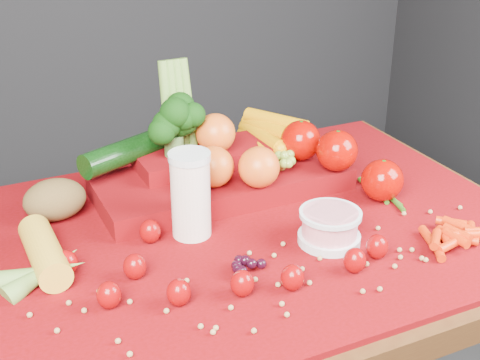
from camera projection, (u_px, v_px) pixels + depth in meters
name	position (u px, v px, depth m)	size (l,w,h in m)	color
table	(244.00, 273.00, 1.32)	(1.10, 0.80, 0.75)	#341A0B
red_cloth	(244.00, 228.00, 1.27)	(1.05, 0.75, 0.01)	#67030C
milk_glass	(191.00, 192.00, 1.21)	(0.08, 0.08, 0.16)	silver
yogurt_bowl	(330.00, 226.00, 1.20)	(0.11, 0.11, 0.06)	silver
strawberry_scatter	(213.00, 266.00, 1.10)	(0.54, 0.28, 0.05)	#81000B
dark_grape_cluster	(248.00, 264.00, 1.13)	(0.06, 0.05, 0.03)	black
soybean_scatter	(297.00, 277.00, 1.11)	(0.84, 0.24, 0.01)	#A97E49
corn_ear	(44.00, 266.00, 1.10)	(0.18, 0.23, 0.06)	gold
potato	(55.00, 200.00, 1.28)	(0.12, 0.09, 0.08)	brown
baby_carrot_pile	(442.00, 230.00, 1.22)	(0.17, 0.17, 0.03)	red
green_bean_pile	(383.00, 194.00, 1.38)	(0.14, 0.12, 0.01)	#285613
produce_mound	(235.00, 162.00, 1.38)	(0.60, 0.37, 0.27)	#67030C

